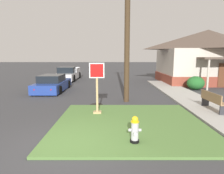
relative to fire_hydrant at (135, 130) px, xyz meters
name	(u,v)px	position (x,y,z in m)	size (l,w,h in m)	color
ground_plane	(68,148)	(-1.99, -0.21, -0.46)	(160.00, 160.00, 0.00)	#3D3D3F
grass_corner_patch	(130,123)	(0.01, 1.76, -0.42)	(5.75, 5.24, 0.08)	#567F3D
sidewalk_strip	(191,99)	(4.08, 5.87, -0.40)	(2.20, 16.41, 0.12)	#B2AFA8
fire_hydrant	(135,130)	(0.00, 0.00, 0.00)	(0.38, 0.34, 0.81)	black
stop_sign	(97,90)	(-1.35, 2.93, 0.70)	(0.66, 0.29, 2.27)	tan
manhole_cover	(97,105)	(-1.53, 4.71, -0.45)	(0.70, 0.70, 0.02)	black
parked_sedan_blue	(53,84)	(-5.22, 8.93, 0.08)	(1.97, 4.52, 1.25)	#233D93
pickup_truck_white	(69,74)	(-5.56, 15.63, 0.16)	(2.07, 5.59, 1.48)	silver
street_bench	(213,100)	(4.07, 3.32, 0.13)	(0.46, 1.72, 0.85)	#93704C
utility_pole	(128,11)	(0.16, 5.50, 4.61)	(1.85, 0.30, 9.73)	#42301E
corner_house	(207,56)	(8.72, 13.64, 2.20)	(9.06, 7.87, 5.18)	brown
shrub_near_porch	(196,83)	(5.95, 9.46, 0.08)	(1.33, 1.33, 1.08)	#246228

